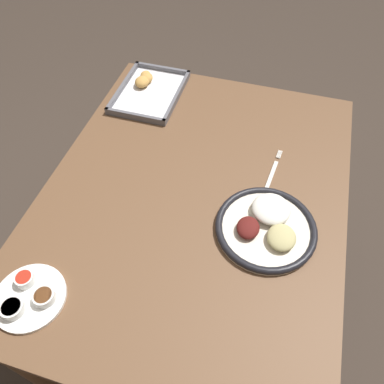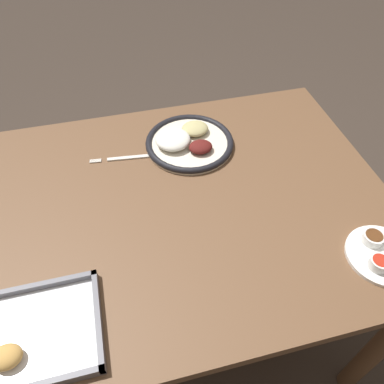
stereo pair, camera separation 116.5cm
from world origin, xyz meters
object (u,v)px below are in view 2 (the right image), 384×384
at_px(saucer_plate, 384,253).
at_px(baking_tray, 20,341).
at_px(fork, 131,158).
at_px(dinner_plate, 188,142).

height_order(saucer_plate, baking_tray, baking_tray).
height_order(fork, baking_tray, baking_tray).
height_order(fork, saucer_plate, saucer_plate).
bearing_deg(saucer_plate, dinner_plate, -55.17).
relative_size(fork, saucer_plate, 1.28).
relative_size(dinner_plate, saucer_plate, 1.59).
bearing_deg(fork, baking_tray, 66.02).
xyz_separation_m(fork, saucer_plate, (-0.54, 0.50, 0.01)).
bearing_deg(dinner_plate, fork, 5.13).
bearing_deg(dinner_plate, saucer_plate, 124.83).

